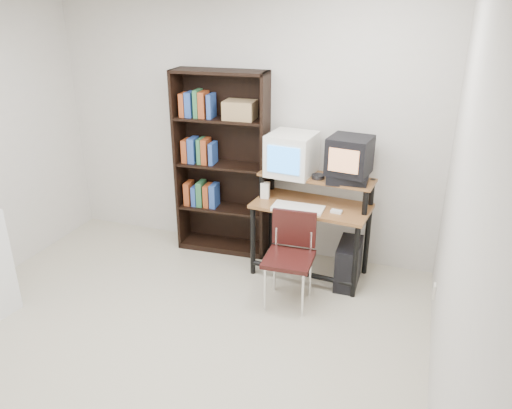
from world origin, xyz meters
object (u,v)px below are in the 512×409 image
(crt_tv, at_px, (350,156))
(pc_tower, at_px, (349,263))
(bookshelf, at_px, (222,162))
(computer_desk, at_px, (312,210))
(school_chair, at_px, (291,249))
(crt_monitor, at_px, (292,154))

(crt_tv, xyz_separation_m, pc_tower, (0.09, -0.14, -1.01))
(bookshelf, bearing_deg, computer_desk, -16.59)
(school_chair, xyz_separation_m, bookshelf, (-0.95, 0.76, 0.46))
(pc_tower, height_order, school_chair, school_chair)
(crt_tv, distance_m, pc_tower, 1.02)
(crt_monitor, distance_m, school_chair, 0.93)
(computer_desk, xyz_separation_m, pc_tower, (0.39, -0.08, -0.46))
(pc_tower, xyz_separation_m, school_chair, (-0.45, -0.44, 0.29))
(crt_monitor, xyz_separation_m, pc_tower, (0.63, -0.18, -0.96))
(crt_monitor, bearing_deg, computer_desk, -17.50)
(pc_tower, bearing_deg, crt_tv, 120.71)
(crt_monitor, height_order, school_chair, crt_monitor)
(crt_tv, height_order, bookshelf, bookshelf)
(school_chair, height_order, bookshelf, bookshelf)
(crt_monitor, bearing_deg, crt_tv, 1.27)
(computer_desk, xyz_separation_m, bookshelf, (-1.01, 0.24, 0.29))
(crt_tv, relative_size, pc_tower, 0.90)
(crt_tv, distance_m, school_chair, 0.99)
(computer_desk, height_order, school_chair, computer_desk)
(computer_desk, height_order, bookshelf, bookshelf)
(computer_desk, xyz_separation_m, crt_tv, (0.31, 0.06, 0.55))
(crt_tv, height_order, school_chair, crt_tv)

